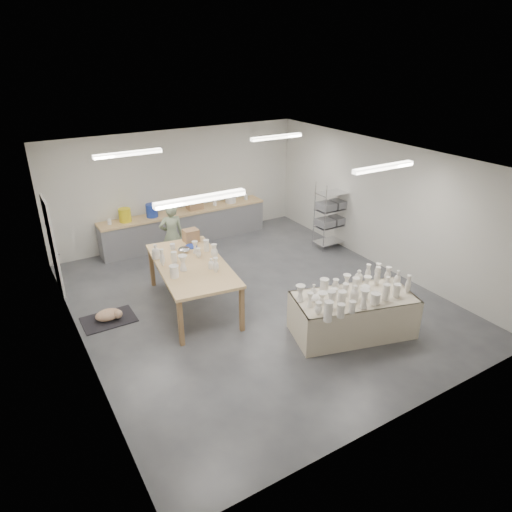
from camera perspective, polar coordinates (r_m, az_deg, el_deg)
room at (r=8.95m, az=-1.00°, el=6.10°), size 8.00×8.02×3.00m
back_counter at (r=12.58m, az=-8.82°, el=3.81°), size 4.60×0.60×1.24m
wire_shelf at (r=12.17m, az=9.50°, el=5.20°), size 0.88×0.48×1.80m
drying_table at (r=8.68m, az=11.96°, el=-6.98°), size 2.41×1.64×1.15m
work_table at (r=9.28m, az=-8.20°, el=-0.76°), size 1.64×2.76×1.33m
rug at (r=9.54m, az=-17.93°, el=-7.56°), size 1.00×0.70×0.02m
cat at (r=9.47m, az=-17.86°, el=-6.98°), size 0.53×0.40×0.21m
potter at (r=11.13m, az=-10.47°, el=2.56°), size 0.63×0.47×1.58m
red_stool at (r=11.55m, az=-10.78°, el=0.82°), size 0.44×0.44×0.35m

